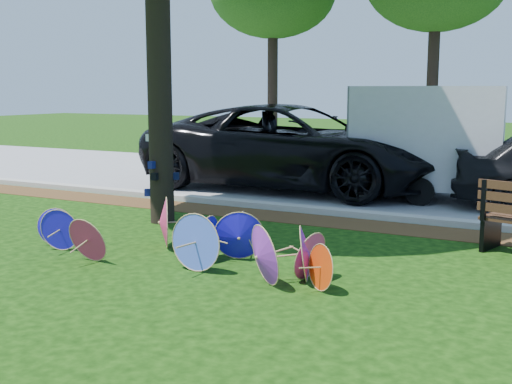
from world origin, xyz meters
TOP-DOWN VIEW (x-y plane):
  - ground at (0.00, 0.00)m, footprint 90.00×90.00m
  - mulch_strip at (0.00, 4.50)m, footprint 90.00×1.00m
  - curb at (0.00, 5.20)m, footprint 90.00×0.30m
  - street at (0.00, 9.35)m, footprint 90.00×8.00m
  - parasol_pile at (0.25, 0.91)m, footprint 5.13×2.04m
  - black_van at (-1.52, 7.86)m, footprint 7.49×3.49m
  - cargo_trailer at (1.72, 7.98)m, footprint 3.34×2.29m

SIDE VIEW (x-z plane):
  - ground at x=0.00m, z-range 0.00..0.00m
  - mulch_strip at x=0.00m, z-range 0.00..0.01m
  - street at x=0.00m, z-range 0.00..0.01m
  - curb at x=0.00m, z-range 0.00..0.12m
  - parasol_pile at x=0.25m, z-range -0.04..0.77m
  - black_van at x=-1.52m, z-range 0.00..2.08m
  - cargo_trailer at x=1.72m, z-range 0.00..2.81m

